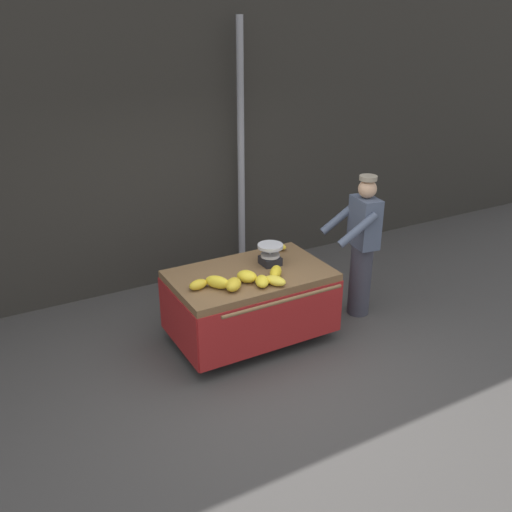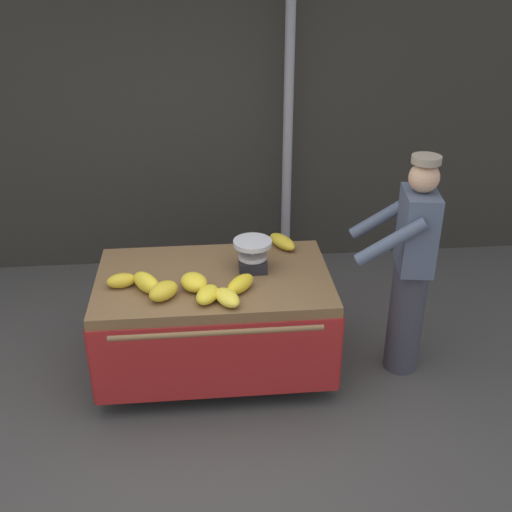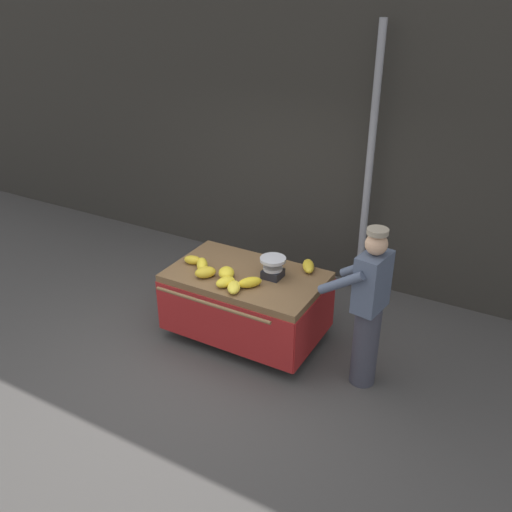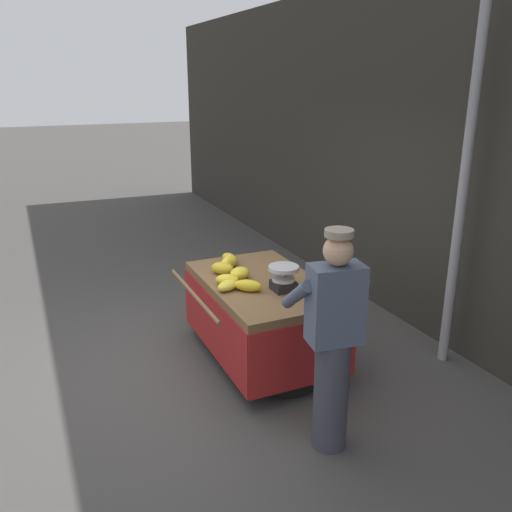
{
  "view_description": "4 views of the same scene",
  "coord_description": "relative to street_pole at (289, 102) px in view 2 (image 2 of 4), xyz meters",
  "views": [
    {
      "loc": [
        -2.42,
        -4.01,
        3.39
      ],
      "look_at": [
        0.26,
        0.8,
        0.99
      ],
      "focal_mm": 39.76,
      "sensor_mm": 36.0,
      "label": 1
    },
    {
      "loc": [
        0.12,
        -3.12,
        3.01
      ],
      "look_at": [
        0.48,
        0.72,
        1.01
      ],
      "focal_mm": 43.49,
      "sensor_mm": 36.0,
      "label": 2
    },
    {
      "loc": [
        2.86,
        -3.75,
        3.72
      ],
      "look_at": [
        0.29,
        0.83,
        1.05
      ],
      "focal_mm": 38.56,
      "sensor_mm": 36.0,
      "label": 3
    },
    {
      "loc": [
        4.54,
        -1.22,
        2.68
      ],
      "look_at": [
        0.25,
        0.69,
        1.11
      ],
      "focal_mm": 37.59,
      "sensor_mm": 36.0,
      "label": 4
    }
  ],
  "objects": [
    {
      "name": "banana_bunch_2",
      "position": [
        -0.58,
        -1.87,
        -0.79
      ],
      "size": [
        0.26,
        0.28,
        0.11
      ],
      "primitive_type": "ellipsoid",
      "rotation": [
        0.0,
        0.0,
        2.46
      ],
      "color": "gold",
      "rests_on": "banana_cart"
    },
    {
      "name": "banana_bunch_7",
      "position": [
        -0.81,
        -1.98,
        -0.8
      ],
      "size": [
        0.22,
        0.26,
        0.1
      ],
      "primitive_type": "ellipsoid",
      "rotation": [
        0.0,
        0.0,
        2.7
      ],
      "color": "yellow",
      "rests_on": "banana_cart"
    },
    {
      "name": "weighing_scale",
      "position": [
        -0.47,
        -1.57,
        -0.73
      ],
      "size": [
        0.28,
        0.28,
        0.24
      ],
      "color": "black",
      "rests_on": "banana_cart"
    },
    {
      "name": "banana_bunch_6",
      "position": [
        -1.1,
        -1.92,
        -0.79
      ],
      "size": [
        0.26,
        0.27,
        0.12
      ],
      "primitive_type": "ellipsoid",
      "rotation": [
        0.0,
        0.0,
        2.4
      ],
      "color": "gold",
      "rests_on": "banana_cart"
    },
    {
      "name": "vendor_person",
      "position": [
        0.66,
        -1.74,
        -0.8
      ],
      "size": [
        0.63,
        0.57,
        1.71
      ],
      "color": "#383842",
      "rests_on": "ground"
    },
    {
      "name": "banana_bunch_5",
      "position": [
        -0.68,
        -2.03,
        -0.8
      ],
      "size": [
        0.23,
        0.27,
        0.09
      ],
      "primitive_type": "ellipsoid",
      "rotation": [
        0.0,
        0.0,
        0.46
      ],
      "color": "yellow",
      "rests_on": "banana_cart"
    },
    {
      "name": "street_pole",
      "position": [
        0.0,
        0.0,
        0.0
      ],
      "size": [
        0.09,
        0.09,
        3.34
      ],
      "primitive_type": "cylinder",
      "color": "gray",
      "rests_on": "ground"
    },
    {
      "name": "banana_cart",
      "position": [
        -0.76,
        -1.64,
        -1.07
      ],
      "size": [
        1.71,
        1.24,
        0.82
      ],
      "color": "brown",
      "rests_on": "ground"
    },
    {
      "name": "banana_bunch_3",
      "position": [
        -0.2,
        -1.22,
        -0.8
      ],
      "size": [
        0.25,
        0.32,
        0.09
      ],
      "primitive_type": "ellipsoid",
      "rotation": [
        0.0,
        0.0,
        0.48
      ],
      "color": "gold",
      "rests_on": "banana_cart"
    },
    {
      "name": "ground_plane",
      "position": [
        -0.94,
        -2.43,
        -1.67
      ],
      "size": [
        60.0,
        60.0,
        0.0
      ],
      "primitive_type": "plane",
      "color": "#423F3D"
    },
    {
      "name": "banana_bunch_1",
      "position": [
        -1.4,
        -1.73,
        -0.8
      ],
      "size": [
        0.23,
        0.16,
        0.1
      ],
      "primitive_type": "ellipsoid",
      "rotation": [
        0.0,
        0.0,
        1.78
      ],
      "color": "gold",
      "rests_on": "banana_cart"
    },
    {
      "name": "banana_bunch_0",
      "position": [
        -1.22,
        -1.81,
        -0.78
      ],
      "size": [
        0.26,
        0.29,
        0.13
      ],
      "primitive_type": "ellipsoid",
      "rotation": [
        0.0,
        0.0,
        0.63
      ],
      "color": "yellow",
      "rests_on": "banana_cart"
    },
    {
      "name": "back_wall",
      "position": [
        -0.94,
        0.34,
        0.21
      ],
      "size": [
        16.0,
        0.24,
        3.77
      ],
      "primitive_type": "cube",
      "color": "#2D2B26",
      "rests_on": "ground"
    },
    {
      "name": "banana_bunch_4",
      "position": [
        -0.9,
        -1.82,
        -0.79
      ],
      "size": [
        0.26,
        0.27,
        0.12
      ],
      "primitive_type": "ellipsoid",
      "rotation": [
        0.0,
        0.0,
        0.56
      ],
      "color": "yellow",
      "rests_on": "banana_cart"
    }
  ]
}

